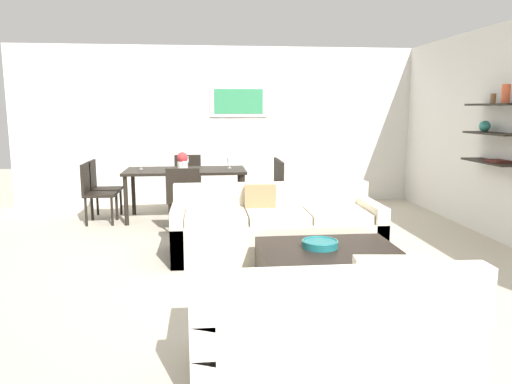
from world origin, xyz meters
name	(u,v)px	position (x,y,z in m)	size (l,w,h in m)	color
ground_plane	(267,263)	(0.00, 0.00, 0.00)	(18.00, 18.00, 0.00)	#BCB29E
back_wall_unit	(259,126)	(0.30, 3.53, 1.35)	(8.40, 0.09, 2.70)	silver
right_wall_shelf_unit	(507,134)	(3.03, 0.60, 1.35)	(0.34, 8.20, 2.70)	silver
sofa_beige	(275,229)	(0.14, 0.34, 0.29)	(2.32, 0.90, 0.78)	beige
loveseat_white	(327,326)	(0.11, -2.18, 0.29)	(1.70, 0.90, 0.78)	white
coffee_table	(330,269)	(0.48, -0.82, 0.19)	(1.28, 1.04, 0.38)	black
decorative_bowl	(320,244)	(0.40, -0.74, 0.42)	(0.34, 0.34, 0.07)	#19666B
dining_table	(186,174)	(-0.95, 2.30, 0.68)	(1.79, 0.85, 0.75)	black
dining_chair_left_far	(100,185)	(-2.25, 2.50, 0.50)	(0.44, 0.44, 0.88)	black
dining_chair_foot	(184,195)	(-0.95, 1.47, 0.50)	(0.44, 0.44, 0.88)	black
dining_chair_left_near	(94,189)	(-2.25, 2.11, 0.50)	(0.44, 0.44, 0.88)	black
dining_chair_head	(188,178)	(-0.95, 3.14, 0.50)	(0.44, 0.44, 0.88)	black
dining_chair_right_far	(270,182)	(0.36, 2.50, 0.50)	(0.44, 0.44, 0.88)	black
dining_chair_right_near	(273,186)	(0.36, 2.11, 0.50)	(0.44, 0.44, 0.88)	black
wine_glass_right_far	(230,161)	(-0.28, 2.41, 0.86)	(0.07, 0.07, 0.16)	silver
wine_glass_left_far	(141,161)	(-1.62, 2.41, 0.87)	(0.07, 0.07, 0.16)	silver
wine_glass_head	(186,160)	(-0.95, 2.67, 0.86)	(0.07, 0.07, 0.16)	silver
wine_glass_foot	(184,165)	(-0.95, 1.94, 0.86)	(0.06, 0.06, 0.16)	silver
centerpiece_vase	(183,161)	(-0.99, 2.29, 0.88)	(0.16, 0.16, 0.26)	silver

